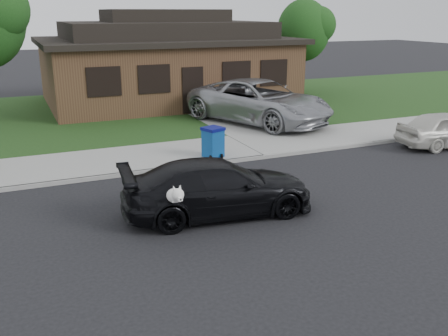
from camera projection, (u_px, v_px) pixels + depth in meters
name	position (u px, v px, depth m)	size (l,w,h in m)	color
ground	(194.00, 213.00, 12.07)	(120.00, 120.00, 0.00)	black
sidewalk	(142.00, 158.00, 16.43)	(60.00, 3.00, 0.12)	gray
curb	(154.00, 171.00, 15.12)	(60.00, 0.12, 0.12)	gray
lawn	(99.00, 114.00, 23.43)	(60.00, 13.00, 0.13)	#193814
driveway	(241.00, 116.00, 23.08)	(4.50, 13.00, 0.14)	gray
sedan	(218.00, 188.00, 11.85)	(4.75, 2.38, 1.33)	black
minivan	(259.00, 101.00, 21.08)	(2.99, 6.47, 1.80)	#9D9FA4
recycling_bin	(213.00, 142.00, 16.22)	(0.75, 0.75, 0.98)	navy
house	(166.00, 62.00, 26.08)	(12.60, 8.60, 4.65)	#422B1C
tree_1	(307.00, 29.00, 28.17)	(3.15, 3.00, 5.25)	#332114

